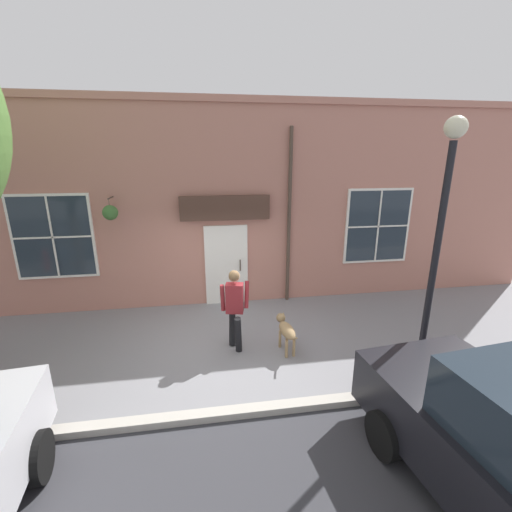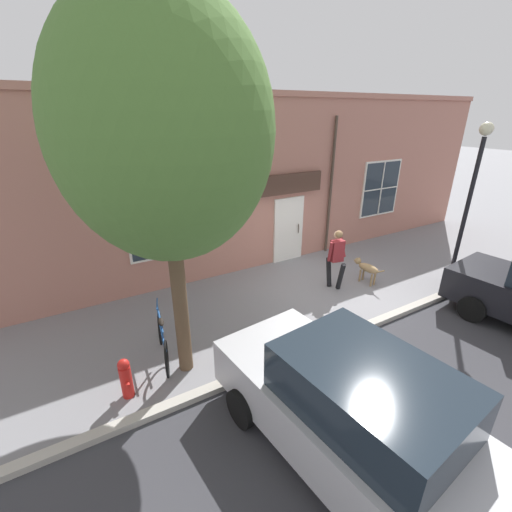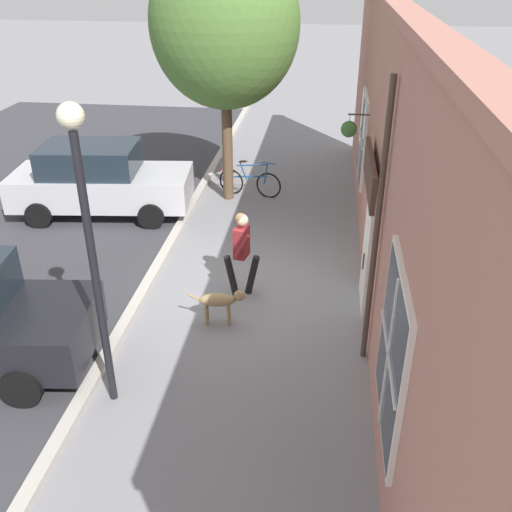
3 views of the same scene
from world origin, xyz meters
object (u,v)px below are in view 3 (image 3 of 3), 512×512
Objects in this scene: dog_on_leash at (221,300)px; leaning_bicycle at (250,182)px; pedestrian_walking at (242,247)px; street_tree_by_curb at (227,31)px; fire_hydrant at (228,169)px; street_lamp at (87,220)px; parked_car_nearest_curb at (99,180)px.

dog_on_leash is 5.97m from leaning_bicycle.
leaning_bicycle is at bearing -84.06° from pedestrian_walking.
street_tree_by_curb is at bearing 30.34° from leaning_bicycle.
dog_on_leash is (0.23, 1.00, -0.55)m from pedestrian_walking.
street_tree_by_curb is 8.11× the size of fire_hydrant.
street_lamp is at bearing 86.55° from street_tree_by_curb.
street_tree_by_curb is 1.44× the size of street_lamp.
street_lamp reaches higher than fire_hydrant.
pedestrian_walking is at bearing -102.73° from dog_on_leash.
street_tree_by_curb reaches higher than leaning_bicycle.
street_tree_by_curb is 3.64× the size of leaning_bicycle.
pedestrian_walking is 0.39× the size of street_lamp.
leaning_bicycle is 0.38× the size of parked_car_nearest_curb.
fire_hydrant is at bearing -49.37° from leaning_bicycle.
street_lamp is at bearing 111.67° from parked_car_nearest_curb.
street_tree_by_curb is 1.40× the size of parked_car_nearest_curb.
pedestrian_walking is 2.19× the size of fire_hydrant.
leaning_bicycle reaches higher than dog_on_leash.
street_tree_by_curb is at bearing -82.28° from dog_on_leash.
pedestrian_walking is 1.61× the size of dog_on_leash.
parked_car_nearest_curb is at bearing 41.36° from fire_hydrant.
dog_on_leash is 3.43m from street_lamp.
street_lamp is (0.95, 8.06, 2.50)m from leaning_bicycle.
parked_car_nearest_curb is at bearing 24.61° from leaning_bicycle.
dog_on_leash is at bearing 98.49° from fire_hydrant.
street_lamp is 5.64× the size of fire_hydrant.
street_lamp reaches higher than parked_car_nearest_curb.
street_lamp reaches higher than pedestrian_walking.
leaning_bicycle is at bearing -87.20° from dog_on_leash.
pedestrian_walking is 3.90m from street_lamp.
leaning_bicycle is 8.49m from street_lamp.
street_tree_by_curb reaches higher than parked_car_nearest_curb.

